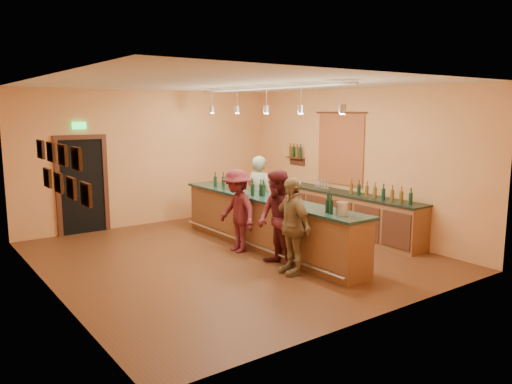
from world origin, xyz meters
TOP-DOWN VIEW (x-y plane):
  - floor at (0.00, 0.00)m, footprint 7.00×7.00m
  - ceiling at (0.00, 0.00)m, footprint 6.50×7.00m
  - wall_back at (0.00, 3.50)m, footprint 6.50×0.02m
  - wall_front at (0.00, -3.50)m, footprint 6.50×0.02m
  - wall_left at (-3.25, 0.00)m, footprint 0.02×7.00m
  - wall_right at (3.25, 0.00)m, footprint 0.02×7.00m
  - doorway at (-1.70, 3.47)m, footprint 1.15×0.09m
  - tapestry at (3.23, 0.40)m, footprint 0.03×1.40m
  - bottle_shelf at (3.17, 1.90)m, footprint 0.17×0.55m
  - picture_grid at (-3.21, -0.75)m, footprint 0.06×2.20m
  - back_counter at (2.97, 0.18)m, footprint 0.60×4.55m
  - tasting_bar at (0.81, -0.00)m, footprint 0.73×5.10m
  - pendant_track at (0.81, -0.00)m, footprint 0.11×4.60m
  - bartender at (1.36, 0.96)m, footprint 0.59×0.74m
  - customer_a at (0.26, -1.08)m, footprint 0.76×0.92m
  - customer_b at (0.26, -1.44)m, footprint 0.49×1.00m
  - customer_c at (0.26, 0.20)m, footprint 0.63×1.06m
  - bar_stool at (2.16, 0.67)m, footprint 0.35×0.35m

SIDE VIEW (x-z plane):
  - floor at x=0.00m, z-range 0.00..0.00m
  - back_counter at x=2.97m, z-range -0.15..1.12m
  - bar_stool at x=2.16m, z-range 0.21..0.93m
  - tasting_bar at x=0.81m, z-range -0.08..1.30m
  - customer_c at x=0.26m, z-range 0.00..1.62m
  - customer_b at x=0.26m, z-range 0.00..1.64m
  - customer_a at x=0.26m, z-range 0.00..1.72m
  - bartender at x=1.36m, z-range 0.00..1.76m
  - doorway at x=-1.70m, z-range -0.11..2.36m
  - wall_back at x=0.00m, z-range 0.00..3.20m
  - wall_front at x=0.00m, z-range 0.00..3.20m
  - wall_left at x=-3.25m, z-range 0.00..3.20m
  - wall_right at x=3.25m, z-range 0.00..3.20m
  - bottle_shelf at x=3.17m, z-range 1.39..1.94m
  - tapestry at x=3.23m, z-range 1.05..2.65m
  - picture_grid at x=-3.21m, z-range 1.60..2.30m
  - pendant_track at x=0.81m, z-range 2.73..3.24m
  - ceiling at x=0.00m, z-range 3.19..3.21m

